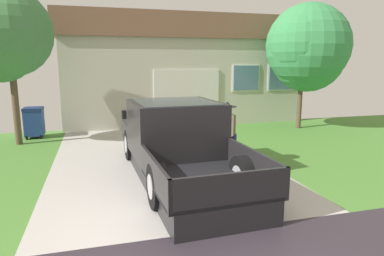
% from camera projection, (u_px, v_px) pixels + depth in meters
% --- Properties ---
extents(pickup_truck, '(2.21, 5.39, 1.65)m').
position_uv_depth(pickup_truck, '(176.00, 142.00, 7.81)').
color(pickup_truck, black).
rests_on(pickup_truck, ground).
extents(person_with_hat, '(0.52, 0.46, 1.61)m').
position_uv_depth(person_with_hat, '(227.00, 130.00, 8.25)').
color(person_with_hat, navy).
rests_on(person_with_hat, ground).
extents(handbag, '(0.35, 0.15, 0.44)m').
position_uv_depth(handbag, '(231.00, 164.00, 8.19)').
color(handbag, tan).
rests_on(handbag, ground).
extents(house_with_garage, '(10.32, 6.51, 4.43)m').
position_uv_depth(house_with_garage, '(175.00, 69.00, 16.42)').
color(house_with_garage, '#B7B3A2').
rests_on(house_with_garage, ground).
extents(front_yard_tree, '(2.59, 2.57, 4.66)m').
position_uv_depth(front_yard_tree, '(4.00, 38.00, 9.94)').
color(front_yard_tree, brown).
rests_on(front_yard_tree, ground).
extents(neighbor_tree, '(3.13, 3.10, 4.68)m').
position_uv_depth(neighbor_tree, '(307.00, 48.00, 12.80)').
color(neighbor_tree, brown).
rests_on(neighbor_tree, ground).
extents(wheeled_trash_bin, '(0.60, 0.72, 1.03)m').
position_uv_depth(wheeled_trash_bin, '(34.00, 121.00, 11.64)').
color(wheeled_trash_bin, navy).
rests_on(wheeled_trash_bin, ground).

